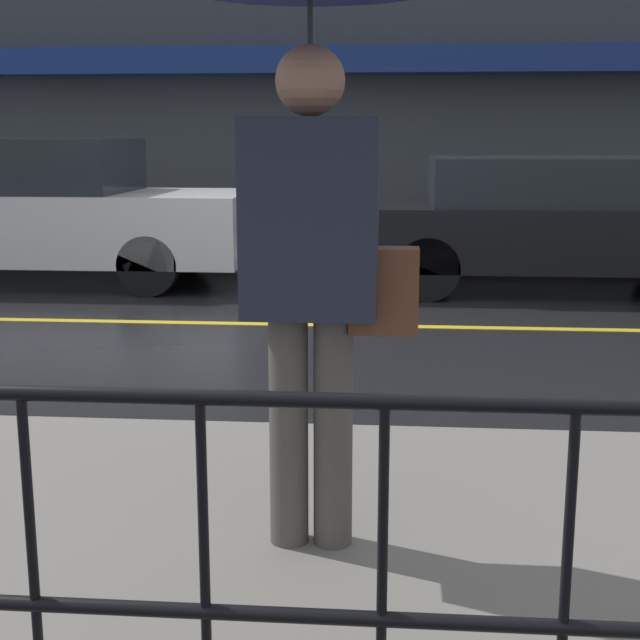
% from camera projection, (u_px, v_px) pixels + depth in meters
% --- Properties ---
extents(ground_plane, '(80.00, 80.00, 0.00)m').
position_uv_depth(ground_plane, '(276.00, 324.00, 7.77)').
color(ground_plane, black).
extents(sidewalk_near, '(28.00, 2.86, 0.14)m').
position_uv_depth(sidewalk_near, '(117.00, 559.00, 3.33)').
color(sidewalk_near, slate).
rests_on(sidewalk_near, ground_plane).
extents(sidewalk_far, '(28.00, 1.94, 0.14)m').
position_uv_depth(sidewalk_far, '(316.00, 255.00, 11.74)').
color(sidewalk_far, slate).
rests_on(sidewalk_far, ground_plane).
extents(lane_marking, '(25.20, 0.12, 0.01)m').
position_uv_depth(lane_marking, '(276.00, 324.00, 7.77)').
color(lane_marking, gold).
rests_on(lane_marking, ground_plane).
extents(building_storefront, '(28.00, 0.85, 4.62)m').
position_uv_depth(building_storefront, '(323.00, 83.00, 12.34)').
color(building_storefront, '#383D42').
rests_on(building_storefront, ground_plane).
extents(pedestrian, '(0.94, 0.94, 2.17)m').
position_uv_depth(pedestrian, '(312.00, 93.00, 2.98)').
color(pedestrian, '#4C4742').
rests_on(pedestrian, sidewalk_near).
extents(car_white, '(4.75, 1.75, 1.58)m').
position_uv_depth(car_white, '(31.00, 211.00, 9.89)').
color(car_white, silver).
rests_on(car_white, ground_plane).
extents(car_black, '(4.43, 1.83, 1.40)m').
position_uv_depth(car_black, '(552.00, 222.00, 9.44)').
color(car_black, black).
rests_on(car_black, ground_plane).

